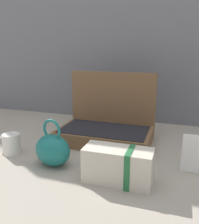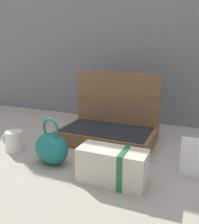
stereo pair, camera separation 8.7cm
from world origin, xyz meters
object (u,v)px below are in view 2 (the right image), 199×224
at_px(teal_pouch_handbag, 51,148).
at_px(info_card_left, 196,158).
at_px(cream_toiletry_bag, 113,166).
at_px(open_suitcase, 110,126).
at_px(coffee_mug, 14,141).

bearing_deg(teal_pouch_handbag, info_card_left, 11.89).
bearing_deg(info_card_left, cream_toiletry_bag, -151.74).
height_order(open_suitcase, teal_pouch_handbag, open_suitcase).
xyz_separation_m(open_suitcase, teal_pouch_handbag, (-0.13, -0.34, -0.01)).
distance_m(open_suitcase, coffee_mug, 0.47).
relative_size(teal_pouch_handbag, info_card_left, 1.29).
bearing_deg(teal_pouch_handbag, open_suitcase, 69.63).
relative_size(open_suitcase, info_card_left, 3.04).
height_order(cream_toiletry_bag, coffee_mug, cream_toiletry_bag).
bearing_deg(cream_toiletry_bag, info_card_left, 30.71).
bearing_deg(cream_toiletry_bag, open_suitcase, 112.68).
xyz_separation_m(open_suitcase, cream_toiletry_bag, (0.16, -0.38, -0.01)).
xyz_separation_m(cream_toiletry_bag, coffee_mug, (-0.52, 0.08, -0.02)).
bearing_deg(open_suitcase, coffee_mug, -140.13).
bearing_deg(info_card_left, coffee_mug, -176.89).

